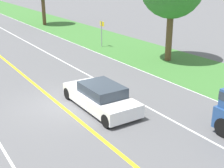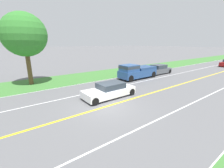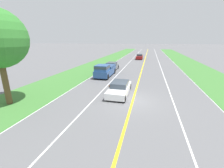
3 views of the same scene
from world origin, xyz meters
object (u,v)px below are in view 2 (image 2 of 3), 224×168
ego_car (109,90)px  car_trailing_near (158,70)px  dog (109,87)px  pickup_truck (136,71)px  roadside_tree_right_near (24,35)px

ego_car → car_trailing_near: 12.41m
ego_car → car_trailing_near: bearing=-72.1°
ego_car → dog: 1.41m
dog → pickup_truck: pickup_truck is taller
pickup_truck → dog: bearing=111.2°
dog → ego_car: bearing=147.5°
roadside_tree_right_near → ego_car: bearing=-151.7°
ego_car → roadside_tree_right_near: size_ratio=0.60×
pickup_truck → roadside_tree_right_near: roadside_tree_right_near is taller
pickup_truck → roadside_tree_right_near: (5.08, 11.60, 4.36)m
dog → roadside_tree_right_near: size_ratio=0.14×
ego_car → car_trailing_near: (3.81, -11.81, 0.05)m
car_trailing_near → roadside_tree_right_near: 17.80m
car_trailing_near → pickup_truck: bearing=92.7°
roadside_tree_right_near → dog: bearing=-144.1°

